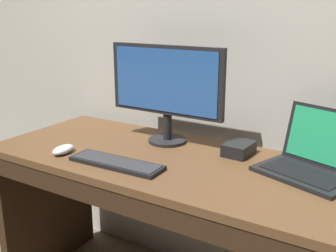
# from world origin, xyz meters

# --- Properties ---
(desk) EXTENTS (1.74, 0.67, 0.79)m
(desk) POSITION_xyz_m (0.00, -0.01, 0.56)
(desk) COLOR brown
(desk) RESTS_ON ground
(laptop_black) EXTENTS (0.42, 0.37, 0.24)m
(laptop_black) POSITION_xyz_m (0.48, 0.14, 0.84)
(laptop_black) COLOR black
(laptop_black) RESTS_ON desk
(external_monitor) EXTENTS (0.58, 0.18, 0.46)m
(external_monitor) POSITION_xyz_m (-0.19, 0.16, 1.06)
(external_monitor) COLOR black
(external_monitor) RESTS_ON desk
(wired_keyboard) EXTENTS (0.41, 0.13, 0.02)m
(wired_keyboard) POSITION_xyz_m (-0.21, -0.18, 0.80)
(wired_keyboard) COLOR black
(wired_keyboard) RESTS_ON desk
(computer_mouse) EXTENTS (0.07, 0.12, 0.04)m
(computer_mouse) POSITION_xyz_m (-0.49, -0.20, 0.81)
(computer_mouse) COLOR white
(computer_mouse) RESTS_ON desk
(external_drive_box) EXTENTS (0.11, 0.15, 0.05)m
(external_drive_box) POSITION_xyz_m (0.17, 0.19, 0.82)
(external_drive_box) COLOR black
(external_drive_box) RESTS_ON desk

